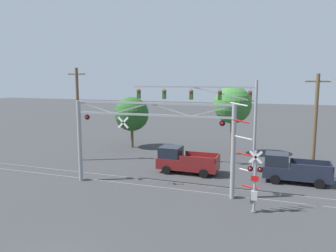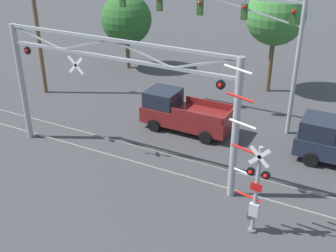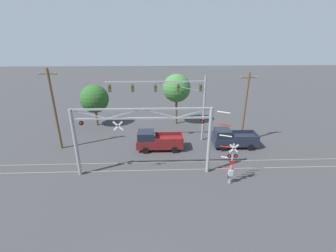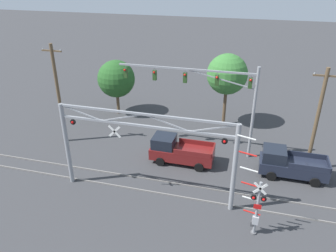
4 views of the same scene
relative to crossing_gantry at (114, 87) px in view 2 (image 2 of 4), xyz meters
name	(u,v)px [view 2 (image 2 of 4)]	position (x,y,z in m)	size (l,w,h in m)	color
rail_track_near	(122,159)	(0.01, 0.28, -3.96)	(80.00, 0.08, 0.10)	gray
rail_track_far	(137,147)	(0.01, 1.72, -3.96)	(80.00, 0.08, 0.10)	gray
crossing_gantry	(114,87)	(0.00, 0.00, 0.00)	(12.08, 0.31, 6.30)	gray
crossing_signal_mast	(253,185)	(7.34, -1.88, -1.92)	(2.01, 0.35, 6.57)	gray
traffic_signal_span	(241,29)	(3.55, 7.09, 1.55)	(11.36, 0.39, 7.81)	gray
pickup_truck_lead	(182,113)	(1.15, 4.81, -3.00)	(5.13, 2.24, 2.17)	maroon
utility_pole_left	(37,26)	(-9.75, 5.51, 0.61)	(1.80, 0.28, 8.96)	brown
background_tree_beyond_span	(126,19)	(-7.51, 12.71, -0.11)	(3.92, 3.92, 5.87)	brown
background_tree_far_left_verge	(276,16)	(3.91, 12.98, 1.23)	(3.91, 3.91, 7.22)	brown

